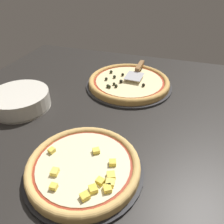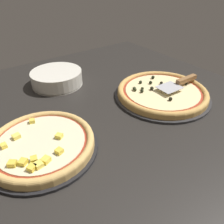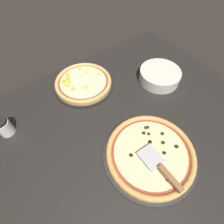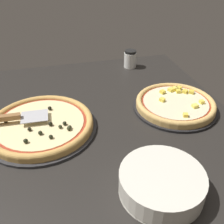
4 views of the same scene
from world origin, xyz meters
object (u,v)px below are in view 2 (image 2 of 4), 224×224
(pizza_back, at_px, (41,143))
(serving_spatula, at_px, (182,81))
(plate_stack, at_px, (57,78))
(pizza_front, at_px, (162,92))

(pizza_back, bearing_deg, serving_spatula, -91.55)
(plate_stack, bearing_deg, serving_spatula, -134.50)
(pizza_back, relative_size, plate_stack, 1.37)
(pizza_front, relative_size, serving_spatula, 1.81)
(pizza_front, distance_m, plate_stack, 0.51)
(pizza_back, xyz_separation_m, serving_spatula, (-0.02, -0.66, 0.03))
(serving_spatula, bearing_deg, plate_stack, 45.50)
(pizza_back, bearing_deg, plate_stack, -30.99)
(pizza_front, bearing_deg, pizza_back, 90.64)
(serving_spatula, distance_m, plate_stack, 0.59)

